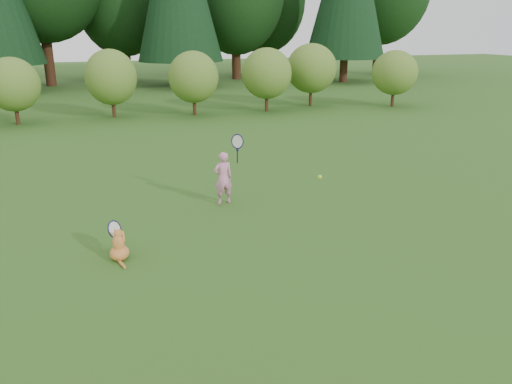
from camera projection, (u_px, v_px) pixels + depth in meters
name	position (u px, v px, depth m)	size (l,w,h in m)	color
ground	(260.00, 251.00, 7.80)	(100.00, 100.00, 0.00)	#2B4E16
shrub_row	(148.00, 81.00, 19.05)	(28.00, 3.00, 2.80)	#557925
child	(224.00, 177.00, 9.76)	(0.58, 0.36, 1.57)	pink
cat	(118.00, 243.00, 7.46)	(0.41, 0.73, 0.66)	#BD5424
tennis_ball	(320.00, 177.00, 8.19)	(0.06, 0.06, 0.06)	#A1DA19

